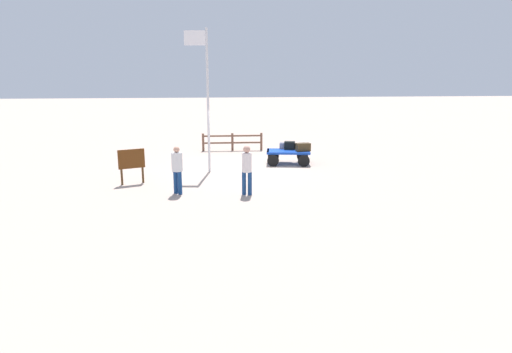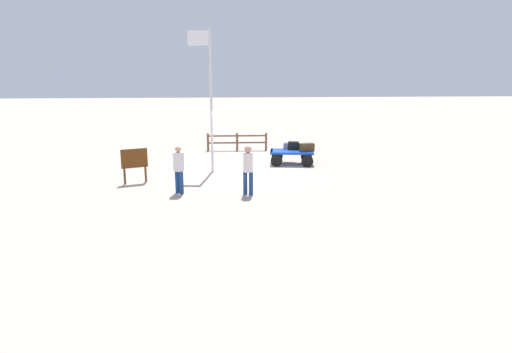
% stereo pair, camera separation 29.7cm
% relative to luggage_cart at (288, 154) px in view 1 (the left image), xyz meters
% --- Properties ---
extents(ground_plane, '(120.00, 120.00, 0.00)m').
position_rel_luggage_cart_xyz_m(ground_plane, '(2.27, 0.79, -0.45)').
color(ground_plane, '#BBA392').
extents(luggage_cart, '(2.06, 1.55, 0.61)m').
position_rel_luggage_cart_xyz_m(luggage_cart, '(0.00, 0.00, 0.00)').
color(luggage_cart, '#1340B4').
rests_on(luggage_cart, ground).
extents(suitcase_dark, '(0.54, 0.47, 0.35)m').
position_rel_luggage_cart_xyz_m(suitcase_dark, '(-0.14, -0.32, 0.34)').
color(suitcase_dark, black).
rests_on(suitcase_dark, luggage_cart).
extents(suitcase_maroon, '(0.67, 0.42, 0.35)m').
position_rel_luggage_cart_xyz_m(suitcase_maroon, '(-0.64, 0.22, 0.34)').
color(suitcase_maroon, '#413018').
rests_on(suitcase_maroon, luggage_cart).
extents(suitcase_tan, '(0.61, 0.50, 0.27)m').
position_rel_luggage_cart_xyz_m(suitcase_tan, '(-0.67, -0.31, 0.29)').
color(suitcase_tan, black).
rests_on(suitcase_tan, luggage_cart).
extents(suitcase_olive, '(0.63, 0.51, 0.27)m').
position_rel_luggage_cart_xyz_m(suitcase_olive, '(-0.01, -0.56, 0.29)').
color(suitcase_olive, gray).
rests_on(suitcase_olive, luggage_cart).
extents(worker_lead, '(0.41, 0.41, 1.66)m').
position_rel_luggage_cart_xyz_m(worker_lead, '(2.29, 5.07, 0.51)').
color(worker_lead, navy).
rests_on(worker_lead, ground).
extents(worker_trailing, '(0.51, 0.51, 1.61)m').
position_rel_luggage_cart_xyz_m(worker_trailing, '(4.58, 4.70, 0.49)').
color(worker_trailing, navy).
rests_on(worker_trailing, ground).
extents(flagpole, '(0.92, 0.13, 5.67)m').
position_rel_luggage_cart_xyz_m(flagpole, '(3.58, 1.28, 2.86)').
color(flagpole, silver).
rests_on(flagpole, ground).
extents(signboard, '(0.91, 0.41, 1.28)m').
position_rel_luggage_cart_xyz_m(signboard, '(6.32, 3.06, 0.38)').
color(signboard, '#4C3319').
rests_on(signboard, ground).
extents(wooden_fence, '(3.17, 0.19, 0.91)m').
position_rel_luggage_cart_xyz_m(wooden_fence, '(2.24, -3.92, 0.07)').
color(wooden_fence, brown).
rests_on(wooden_fence, ground).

